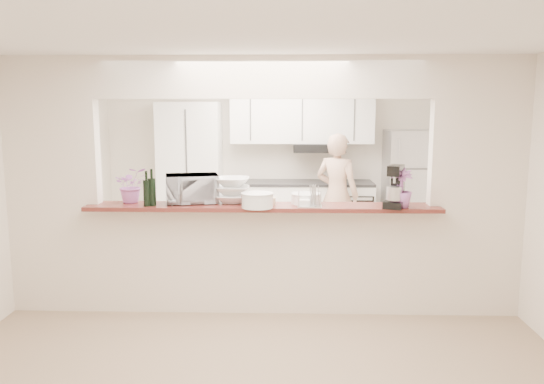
{
  "coord_description": "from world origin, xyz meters",
  "views": [
    {
      "loc": [
        0.24,
        -5.08,
        2.01
      ],
      "look_at": [
        0.08,
        0.3,
        1.16
      ],
      "focal_mm": 35.0,
      "sensor_mm": 36.0,
      "label": 1
    }
  ],
  "objects_px": {
    "stand_mixer": "(396,188)",
    "person": "(337,196)",
    "refrigerator": "(411,189)",
    "toaster_oven": "(192,189)"
  },
  "relations": [
    {
      "from": "stand_mixer",
      "to": "person",
      "type": "xyz_separation_m",
      "value": [
        -0.34,
        2.2,
        -0.43
      ]
    },
    {
      "from": "stand_mixer",
      "to": "refrigerator",
      "type": "bearing_deg",
      "value": 74.09
    },
    {
      "from": "toaster_oven",
      "to": "person",
      "type": "xyz_separation_m",
      "value": [
        1.62,
        2.01,
        -0.39
      ]
    },
    {
      "from": "refrigerator",
      "to": "person",
      "type": "height_order",
      "value": "refrigerator"
    },
    {
      "from": "refrigerator",
      "to": "stand_mixer",
      "type": "relative_size",
      "value": 4.25
    },
    {
      "from": "stand_mixer",
      "to": "person",
      "type": "relative_size",
      "value": 0.24
    },
    {
      "from": "stand_mixer",
      "to": "person",
      "type": "bearing_deg",
      "value": 98.79
    },
    {
      "from": "refrigerator",
      "to": "stand_mixer",
      "type": "distance_m",
      "value": 2.93
    },
    {
      "from": "person",
      "to": "refrigerator",
      "type": "bearing_deg",
      "value": -123.09
    },
    {
      "from": "refrigerator",
      "to": "person",
      "type": "distance_m",
      "value": 1.28
    }
  ]
}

